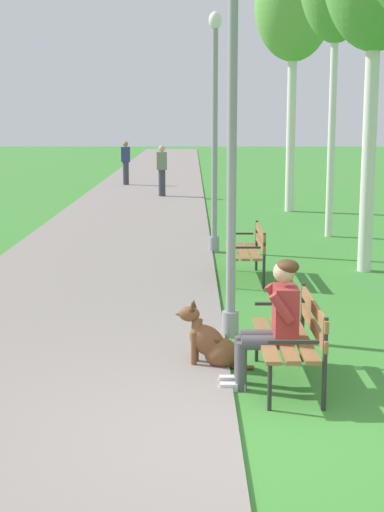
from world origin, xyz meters
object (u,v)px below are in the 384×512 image
person_seated_on_near_bench (277,318)px  pedestrian_further_distant (129,163)px  park_bench_mid (252,248)px  lamp_post_mid (218,131)px  pedestrian_distant (166,171)px  lamp_post_near (236,145)px  birch_tree_fifth (298,8)px  dog_brown (215,343)px  park_bench_near (298,333)px

person_seated_on_near_bench → pedestrian_further_distant: (-3.24, 21.56, 0.16)m
park_bench_mid → lamp_post_mid: 3.08m
lamp_post_mid → person_seated_on_near_bench: bearing=-87.3°
pedestrian_distant → pedestrian_further_distant: (-1.50, 4.09, 0.00)m
lamp_post_near → pedestrian_distant: bearing=95.1°
person_seated_on_near_bench → lamp_post_mid: (-0.35, 7.42, 1.62)m
park_bench_mid → birch_tree_fifth: 10.22m
dog_brown → lamp_post_near: size_ratio=0.19×
person_seated_on_near_bench → park_bench_mid: bearing=88.5°
birch_tree_fifth → pedestrian_further_distant: size_ratio=4.16×
birch_tree_fifth → pedestrian_further_distant: bearing=123.4°
birch_tree_fifth → park_bench_mid: bearing=-101.2°
dog_brown → birch_tree_fifth: size_ratio=0.12×
dog_brown → lamp_post_near: (0.25, 1.15, 1.99)m
lamp_post_mid → pedestrian_further_distant: lamp_post_mid is taller
birch_tree_fifth → lamp_post_mid: bearing=-109.3°
pedestrian_further_distant → dog_brown: bearing=-82.8°
lamp_post_near → dog_brown: bearing=-102.3°
dog_brown → pedestrian_further_distant: bearing=97.2°
park_bench_near → dog_brown: 0.96m
dog_brown → pedestrian_distant: (-1.16, 16.90, 0.58)m
park_bench_mid → person_seated_on_near_bench: person_seated_on_near_bench is taller
dog_brown → lamp_post_mid: 7.14m
person_seated_on_near_bench → park_bench_near: bearing=22.1°
dog_brown → pedestrian_further_distant: 21.17m
park_bench_near → dog_brown: park_bench_near is taller
pedestrian_distant → dog_brown: bearing=-86.1°
park_bench_near → lamp_post_near: lamp_post_near is taller
pedestrian_further_distant → lamp_post_mid: bearing=-78.5°
birch_tree_fifth → park_bench_near: bearing=-97.0°
pedestrian_distant → pedestrian_further_distant: same height
park_bench_near → lamp_post_mid: (-0.56, 7.33, 1.78)m
park_bench_near → pedestrian_further_distant: bearing=99.1°
lamp_post_near → pedestrian_further_distant: lamp_post_near is taller
park_bench_near → pedestrian_further_distant: 21.76m
dog_brown → pedestrian_distant: size_ratio=0.50×
dog_brown → lamp_post_near: 2.31m
dog_brown → pedestrian_further_distant: size_ratio=0.50×
park_bench_near → lamp_post_mid: lamp_post_mid is taller
person_seated_on_near_bench → birch_tree_fifth: size_ratio=0.18×
lamp_post_mid → pedestrian_further_distant: (-2.89, 14.15, -1.46)m
lamp_post_near → birch_tree_fifth: 12.64m
park_bench_mid → dog_brown: park_bench_mid is taller
park_bench_mid → pedestrian_further_distant: (-3.37, 16.61, 0.33)m
park_bench_mid → pedestrian_distant: size_ratio=0.91×
lamp_post_near → lamp_post_mid: bearing=90.3°
park_bench_mid → person_seated_on_near_bench: size_ratio=1.20×
park_bench_mid → lamp_post_mid: bearing=101.0°
dog_brown → birch_tree_fifth: 14.37m
park_bench_near → pedestrian_further_distant: size_ratio=0.91×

